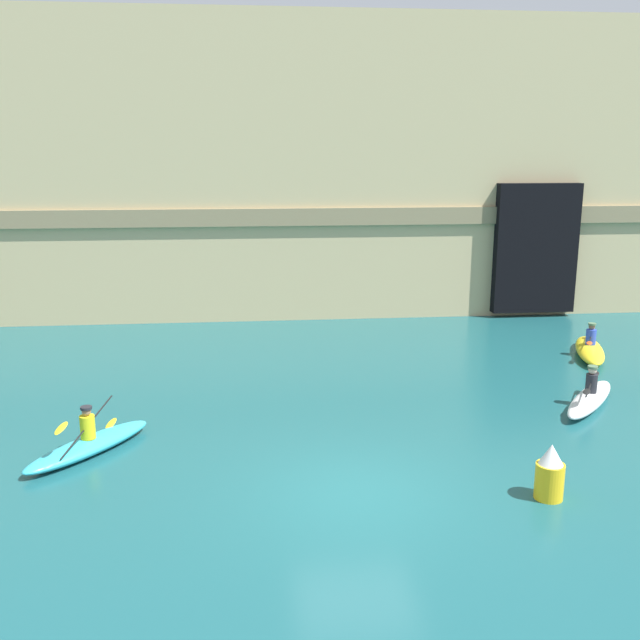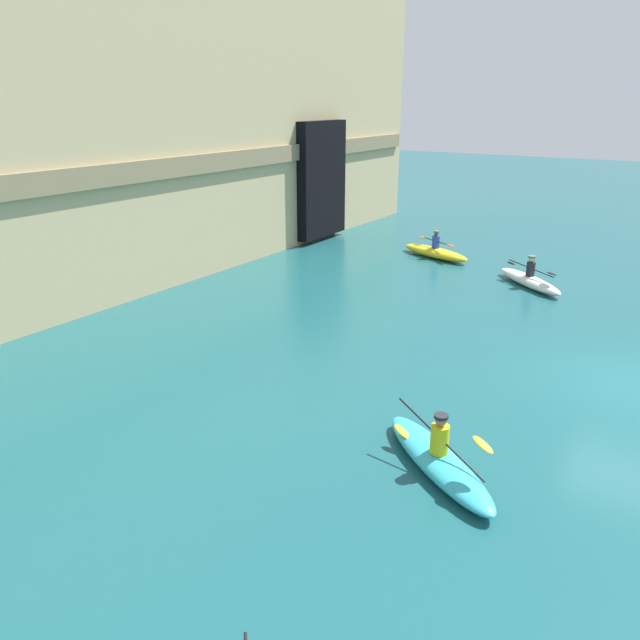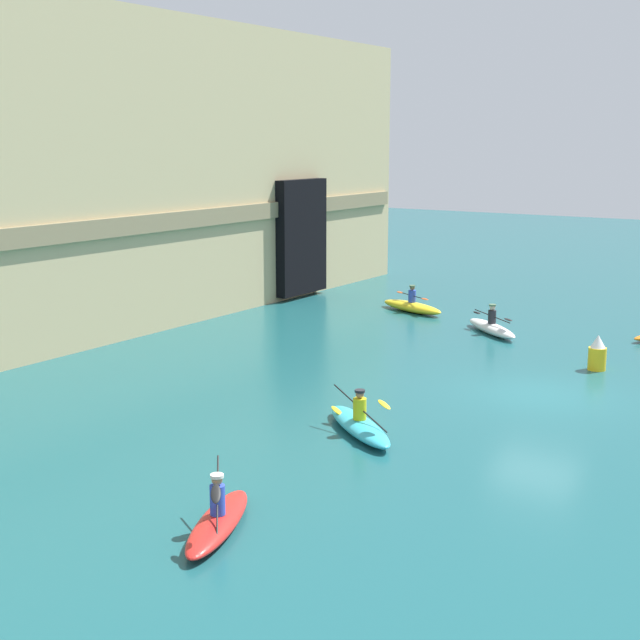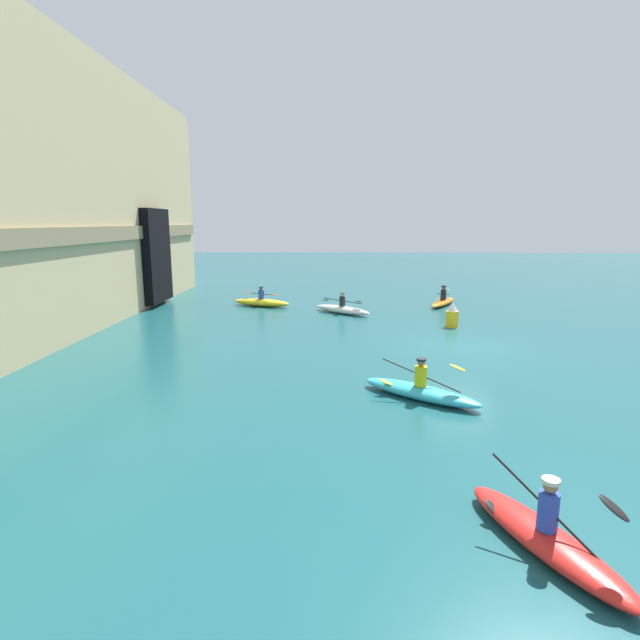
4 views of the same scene
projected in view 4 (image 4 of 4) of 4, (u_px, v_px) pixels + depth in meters
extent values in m
plane|color=#195156|center=(460.00, 347.00, 18.98)|extent=(120.00, 120.00, 0.00)
cube|color=#847555|center=(23.00, 238.00, 16.16)|extent=(39.97, 0.24, 0.67)
cube|color=black|center=(155.00, 256.00, 28.04)|extent=(3.37, 0.70, 5.19)
ellipsoid|color=yellow|center=(261.00, 303.00, 28.07)|extent=(1.93, 3.49, 0.42)
cylinder|color=#2D47B7|center=(261.00, 294.00, 27.98)|extent=(0.32, 0.32, 0.50)
sphere|color=brown|center=(261.00, 288.00, 27.91)|extent=(0.20, 0.20, 0.20)
cylinder|color=#4C6B4C|center=(261.00, 287.00, 27.90)|extent=(0.26, 0.26, 0.06)
cylinder|color=black|center=(261.00, 294.00, 27.98)|extent=(1.07, 1.88, 0.04)
ellipsoid|color=#D84C19|center=(248.00, 293.00, 28.45)|extent=(0.37, 0.47, 0.05)
ellipsoid|color=#D84C19|center=(275.00, 295.00, 27.51)|extent=(0.37, 0.47, 0.05)
ellipsoid|color=orange|center=(443.00, 302.00, 28.41)|extent=(3.39, 2.33, 0.33)
cylinder|color=#232328|center=(443.00, 295.00, 28.32)|extent=(0.32, 0.32, 0.56)
sphere|color=brown|center=(444.00, 288.00, 28.24)|extent=(0.23, 0.23, 0.23)
cylinder|color=#232328|center=(444.00, 286.00, 28.22)|extent=(0.29, 0.29, 0.06)
cylinder|color=black|center=(443.00, 294.00, 28.31)|extent=(1.78, 1.13, 0.32)
ellipsoid|color=yellow|center=(449.00, 290.00, 29.04)|extent=(0.47, 0.39, 0.11)
ellipsoid|color=yellow|center=(438.00, 298.00, 27.59)|extent=(0.47, 0.39, 0.11)
ellipsoid|color=white|center=(342.00, 310.00, 25.84)|extent=(2.75, 3.08, 0.39)
cylinder|color=#232328|center=(342.00, 301.00, 25.76)|extent=(0.30, 0.30, 0.50)
sphere|color=beige|center=(342.00, 294.00, 25.69)|extent=(0.22, 0.22, 0.22)
cylinder|color=#4C6B4C|center=(342.00, 293.00, 25.67)|extent=(0.27, 0.27, 0.06)
cylinder|color=black|center=(342.00, 301.00, 25.75)|extent=(1.25, 1.92, 0.15)
ellipsoid|color=black|center=(359.00, 301.00, 25.19)|extent=(0.39, 0.47, 0.07)
ellipsoid|color=black|center=(326.00, 300.00, 26.31)|extent=(0.39, 0.47, 0.07)
ellipsoid|color=#33B2C6|center=(420.00, 392.00, 13.37)|extent=(2.73, 3.20, 0.36)
cylinder|color=gold|center=(421.00, 376.00, 13.28)|extent=(0.33, 0.33, 0.54)
sphere|color=#9E704C|center=(421.00, 363.00, 13.21)|extent=(0.21, 0.21, 0.21)
cylinder|color=#232328|center=(421.00, 360.00, 13.20)|extent=(0.26, 0.26, 0.06)
cylinder|color=black|center=(421.00, 375.00, 13.28)|extent=(0.79, 1.99, 0.73)
ellipsoid|color=yellow|center=(458.00, 368.00, 12.87)|extent=(0.32, 0.47, 0.19)
ellipsoid|color=yellow|center=(386.00, 382.00, 13.68)|extent=(0.32, 0.47, 0.19)
ellipsoid|color=red|center=(545.00, 539.00, 7.19)|extent=(3.11, 1.83, 0.33)
cylinder|color=#2D47B7|center=(548.00, 511.00, 7.10)|extent=(0.29, 0.29, 0.57)
sphere|color=#9E704C|center=(550.00, 486.00, 7.02)|extent=(0.20, 0.20, 0.20)
cylinder|color=silver|center=(551.00, 481.00, 7.01)|extent=(0.25, 0.25, 0.06)
cylinder|color=black|center=(548.00, 509.00, 7.09)|extent=(1.50, 1.20, 1.00)
ellipsoid|color=black|center=(495.00, 510.00, 7.82)|extent=(0.44, 0.40, 0.25)
ellipsoid|color=black|center=(614.00, 508.00, 6.36)|extent=(0.44, 0.40, 0.25)
cylinder|color=yellow|center=(452.00, 319.00, 22.55)|extent=(0.56, 0.56, 0.72)
cone|color=white|center=(453.00, 306.00, 22.44)|extent=(0.48, 0.48, 0.41)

